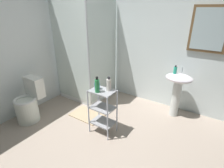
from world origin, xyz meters
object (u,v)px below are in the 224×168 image
at_px(body_wash_bottle_green, 97,85).
at_px(hand_soap_bottle, 175,70).
at_px(shower_stall, 88,77).
at_px(storage_cart, 103,108).
at_px(toilet, 29,104).
at_px(pedestal_sink, 178,87).
at_px(bath_mat, 87,115).
at_px(rinse_cup, 97,86).
at_px(lotion_bottle_white, 109,84).

bearing_deg(body_wash_bottle_green, hand_soap_bottle, 57.30).
distance_m(shower_stall, storage_cart, 1.29).
xyz_separation_m(toilet, hand_soap_bottle, (2.02, 1.56, 0.56)).
bearing_deg(pedestal_sink, bath_mat, -145.94).
bearing_deg(toilet, shower_stall, 76.84).
distance_m(shower_stall, bath_mat, 0.90).
relative_size(hand_soap_bottle, rinse_cup, 1.46).
bearing_deg(bath_mat, toilet, -140.08).
height_order(toilet, storage_cart, toilet).
distance_m(pedestal_sink, bath_mat, 1.72).
relative_size(toilet, body_wash_bottle_green, 3.24).
bearing_deg(body_wash_bottle_green, lotion_bottle_white, 51.25).
distance_m(storage_cart, body_wash_bottle_green, 0.42).
bearing_deg(bath_mat, lotion_bottle_white, -13.29).
distance_m(toilet, body_wash_bottle_green, 1.41).
height_order(hand_soap_bottle, lotion_bottle_white, same).
distance_m(toilet, storage_cart, 1.36).
bearing_deg(body_wash_bottle_green, shower_stall, 136.99).
distance_m(shower_stall, body_wash_bottle_green, 1.37).
bearing_deg(bath_mat, body_wash_bottle_green, -29.57).
distance_m(storage_cart, bath_mat, 0.71).
xyz_separation_m(body_wash_bottle_green, bath_mat, (-0.49, 0.28, -0.83)).
bearing_deg(shower_stall, rinse_cup, -42.34).
xyz_separation_m(hand_soap_bottle, lotion_bottle_white, (-0.66, -1.06, -0.04)).
distance_m(pedestal_sink, hand_soap_bottle, 0.31).
distance_m(hand_soap_bottle, body_wash_bottle_green, 1.42).
bearing_deg(shower_stall, body_wash_bottle_green, -43.01).
height_order(toilet, body_wash_bottle_green, body_wash_bottle_green).
relative_size(pedestal_sink, rinse_cup, 8.12).
bearing_deg(toilet, hand_soap_bottle, 37.59).
height_order(shower_stall, body_wash_bottle_green, shower_stall).
distance_m(storage_cart, hand_soap_bottle, 1.41).
relative_size(hand_soap_bottle, bath_mat, 0.24).
bearing_deg(bath_mat, rinse_cup, -25.19).
relative_size(pedestal_sink, bath_mat, 1.35).
distance_m(storage_cart, lotion_bottle_white, 0.41).
bearing_deg(storage_cart, lotion_bottle_white, 39.39).
bearing_deg(shower_stall, storage_cart, -39.59).
relative_size(body_wash_bottle_green, rinse_cup, 2.35).
distance_m(hand_soap_bottle, bath_mat, 1.78).
distance_m(lotion_bottle_white, bath_mat, 1.03).
height_order(body_wash_bottle_green, rinse_cup, body_wash_bottle_green).
xyz_separation_m(shower_stall, pedestal_sink, (1.82, 0.29, 0.12)).
bearing_deg(lotion_bottle_white, rinse_cup, -160.56).
bearing_deg(rinse_cup, body_wash_bottle_green, -51.34).
height_order(toilet, lotion_bottle_white, lotion_bottle_white).
xyz_separation_m(shower_stall, rinse_cup, (0.90, -0.82, 0.33)).
xyz_separation_m(rinse_cup, bath_mat, (-0.43, 0.20, -0.78)).
height_order(toilet, rinse_cup, rinse_cup).
distance_m(shower_stall, lotion_bottle_white, 1.36).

